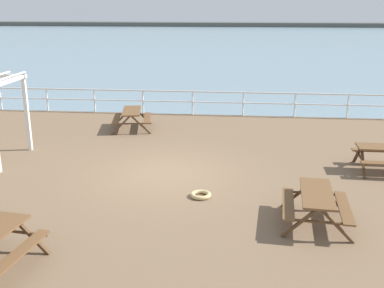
{
  "coord_description": "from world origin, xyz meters",
  "views": [
    {
      "loc": [
        2.11,
        -12.61,
        4.84
      ],
      "look_at": [
        0.74,
        0.49,
        0.8
      ],
      "focal_mm": 42.71,
      "sensor_mm": 36.0,
      "label": 1
    }
  ],
  "objects": [
    {
      "name": "ground_plane",
      "position": [
        0.0,
        0.0,
        -0.1
      ],
      "size": [
        30.0,
        24.0,
        0.2
      ],
      "primitive_type": "cube",
      "color": "brown"
    },
    {
      "name": "sea_band",
      "position": [
        0.0,
        52.75,
        0.0
      ],
      "size": [
        142.0,
        90.0,
        0.01
      ],
      "primitive_type": "cube",
      "color": "gray",
      "rests_on": "ground"
    },
    {
      "name": "distant_shoreline",
      "position": [
        0.0,
        95.75,
        0.0
      ],
      "size": [
        142.0,
        6.0,
        1.8
      ],
      "primitive_type": "cube",
      "color": "#4C4C47",
      "rests_on": "ground"
    },
    {
      "name": "seaward_railing",
      "position": [
        -0.0,
        7.75,
        0.76
      ],
      "size": [
        23.07,
        0.07,
        1.08
      ],
      "color": "white",
      "rests_on": "ground"
    },
    {
      "name": "picnic_table_near_left",
      "position": [
        -2.16,
        4.92,
        0.58
      ],
      "size": [
        1.81,
        2.04,
        0.8
      ],
      "rotation": [
        0.0,
        0.0,
        1.75
      ],
      "color": "brown",
      "rests_on": "ground"
    },
    {
      "name": "picnic_table_far_left",
      "position": [
        3.93,
        -2.83,
        0.58
      ],
      "size": [
        1.67,
        1.92,
        0.8
      ],
      "rotation": [
        0.0,
        0.0,
        1.49
      ],
      "color": "brown",
      "rests_on": "ground"
    },
    {
      "name": "rope_coil",
      "position": [
        1.19,
        -1.6,
        0.06
      ],
      "size": [
        0.55,
        0.55,
        0.11
      ],
      "primitive_type": "torus",
      "color": "tan",
      "rests_on": "ground"
    }
  ]
}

